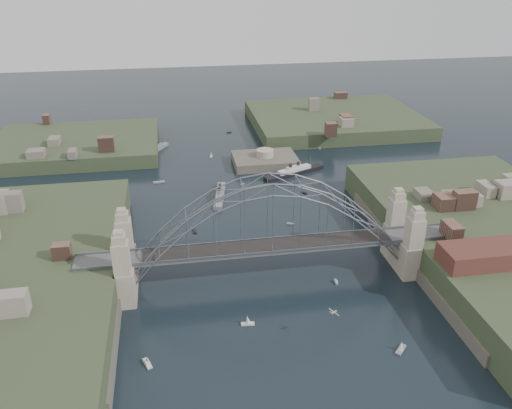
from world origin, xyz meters
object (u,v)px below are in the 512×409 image
object	(u,v)px
wharf_shed	(488,255)
ocean_liner	(294,172)
fort_island	(265,165)
naval_cruiser_far	(157,149)
bridge	(270,230)
naval_cruiser_near	(220,195)

from	to	relation	value
wharf_shed	ocean_liner	world-z (taller)	wharf_shed
fort_island	naval_cruiser_far	distance (m)	42.70
wharf_shed	naval_cruiser_far	xyz separation A→B (m)	(-69.36, 104.64, -9.28)
naval_cruiser_far	ocean_liner	xyz separation A→B (m)	(45.34, -31.46, 0.16)
bridge	wharf_shed	distance (m)	46.23
fort_island	naval_cruiser_far	size ratio (longest dim) A/B	1.73
wharf_shed	ocean_liner	size ratio (longest dim) A/B	0.90
fort_island	wharf_shed	size ratio (longest dim) A/B	1.10
wharf_shed	naval_cruiser_near	bearing A→B (deg)	130.54
bridge	naval_cruiser_far	distance (m)	94.84
bridge	naval_cruiser_near	distance (m)	47.00
bridge	ocean_liner	xyz separation A→B (m)	(19.99, 59.19, -11.45)
fort_island	ocean_liner	bearing A→B (deg)	-53.55
bridge	wharf_shed	bearing A→B (deg)	-17.65
naval_cruiser_near	ocean_liner	bearing A→B (deg)	27.97
fort_island	bridge	bearing A→B (deg)	-99.73
bridge	naval_cruiser_near	xyz separation A→B (m)	(-6.54, 45.10, -11.49)
fort_island	ocean_liner	xyz separation A→B (m)	(7.99, -10.81, 1.22)
naval_cruiser_near	ocean_liner	distance (m)	30.04
wharf_shed	fort_island	bearing A→B (deg)	110.85
fort_island	naval_cruiser_far	world-z (taller)	fort_island
fort_island	wharf_shed	world-z (taller)	wharf_shed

